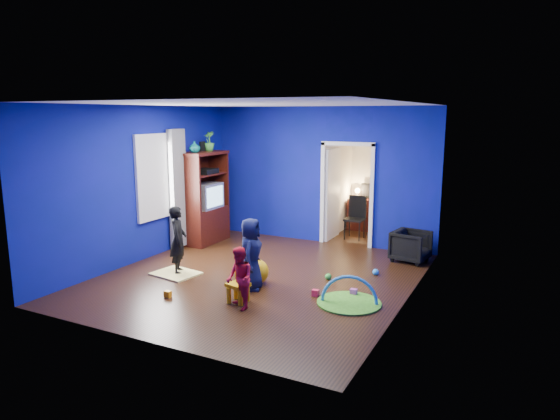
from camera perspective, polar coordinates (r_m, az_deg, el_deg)
The scene contains 33 objects.
floor at distance 8.59m, azimuth -2.47°, elevation -7.70°, with size 5.00×5.50×0.01m, color black.
ceiling at distance 8.14m, azimuth -2.65°, elevation 12.02°, with size 5.00×5.50×0.01m, color white.
wall_back at distance 10.70m, azimuth 4.68°, elevation 3.96°, with size 5.00×0.02×2.90m, color navy.
wall_front at distance 6.04m, azimuth -15.43°, elevation -1.85°, with size 5.00×0.02×2.90m, color navy.
wall_left at distance 9.70m, azimuth -15.56°, elevation 2.87°, with size 0.02×5.50×2.90m, color navy.
wall_right at distance 7.37m, azimuth 14.66°, elevation 0.45°, with size 0.02×5.50×2.90m, color navy.
alcove at distance 11.34m, azimuth 9.15°, elevation 3.23°, with size 1.00×1.75×2.50m, color silver, non-canonical shape.
armchair at distance 9.73m, azimuth 14.73°, elevation -4.00°, with size 0.63×0.65×0.59m, color black.
child_black at distance 8.83m, azimuth -11.57°, elevation -3.38°, with size 0.43×0.28×1.19m, color black.
child_navy at distance 7.89m, azimuth -3.35°, elevation -5.05°, with size 0.56×0.37×1.15m, color #0F1037.
toddler_red at distance 7.16m, azimuth -4.66°, elevation -7.81°, with size 0.44×0.34×0.90m, color #AF121D.
vase at distance 10.45m, azimuth -9.75°, elevation 7.13°, with size 0.23×0.23×0.24m, color #0B545F.
potted_plant at distance 10.86m, azimuth -8.12°, elevation 7.80°, with size 0.23×0.23×0.42m, color green.
tv_armoire at distance 10.81m, azimuth -8.62°, elevation 1.42°, with size 0.58×1.14×1.96m, color #371109.
crt_tv at distance 10.78m, azimuth -8.45°, elevation 1.62°, with size 0.46×0.70×0.54m, color silver.
yellow_blanket at distance 8.92m, azimuth -11.83°, elevation -7.13°, with size 0.75×0.60×0.03m, color #F2E07A.
hopper_ball at distance 8.23m, azimuth -2.74°, elevation -7.04°, with size 0.41×0.41×0.41m, color yellow.
kid_chair at distance 7.46m, azimuth -4.82°, elevation -8.65°, with size 0.28×0.28×0.50m, color yellow.
play_mat at distance 7.52m, azimuth 7.89°, elevation -10.47°, with size 0.94×0.94×0.03m, color green.
toy_arch at distance 7.52m, azimuth 7.89°, elevation -10.42°, with size 0.84×0.84×0.05m, color #3F8CD8.
window_left at distance 9.94m, azimuth -14.17°, elevation 3.70°, with size 0.03×0.95×1.55m, color white.
curtain at distance 10.33m, azimuth -11.62°, elevation 2.39°, with size 0.14×0.42×2.40m, color slate.
doorway at distance 10.55m, azimuth 7.67°, elevation 1.60°, with size 1.16×0.10×2.10m, color white.
study_desk at distance 12.09m, azimuth 9.95°, elevation -0.53°, with size 0.88×0.44×0.75m, color #3D140A.
desk_monitor at distance 12.10m, azimuth 10.20°, elevation 2.24°, with size 0.40×0.05×0.32m, color black.
desk_lamp at distance 12.13m, azimuth 8.85°, elevation 2.21°, with size 0.14×0.14×0.14m, color #FFD88C.
folding_chair at distance 11.17m, azimuth 8.52°, elevation -0.98°, with size 0.40×0.40×0.92m, color black.
book_shelf at distance 11.98m, azimuth 10.36°, elevation 7.30°, with size 0.88×0.24×0.04m, color white.
toy_0 at distance 7.75m, azimuth 4.08°, elevation -9.43°, with size 0.10×0.08×0.10m, color #F12843.
toy_1 at distance 8.86m, azimuth 10.88°, elevation -6.95°, with size 0.11×0.11×0.11m, color #288EE7.
toy_2 at distance 7.87m, azimuth -12.71°, elevation -9.36°, with size 0.10×0.08×0.10m, color orange.
toy_3 at distance 8.50m, azimuth 5.54°, elevation -7.57°, with size 0.11×0.11×0.11m, color green.
toy_4 at distance 7.85m, azimuth 8.40°, elevation -9.27°, with size 0.10×0.08×0.10m, color #CF4DAE.
Camera 1 is at (3.99, -7.09, 2.75)m, focal length 32.00 mm.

